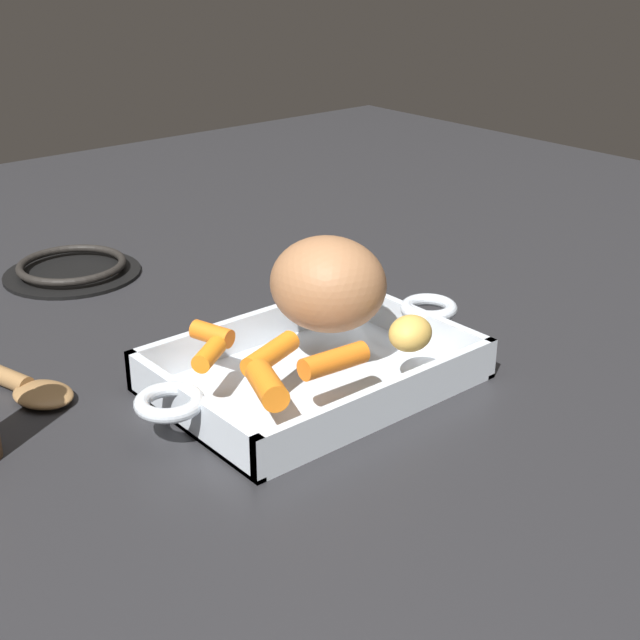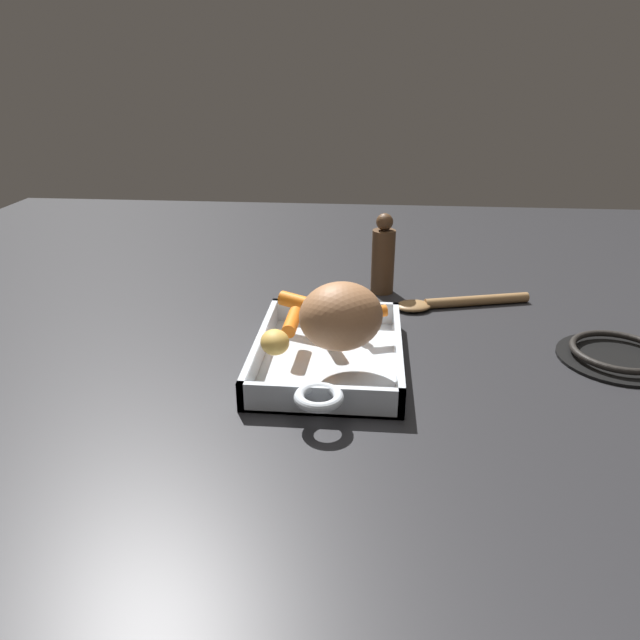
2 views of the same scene
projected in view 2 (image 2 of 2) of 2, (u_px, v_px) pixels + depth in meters
name	position (u px, v px, depth m)	size (l,w,h in m)	color
ground_plane	(329.00, 363.00, 0.88)	(2.13, 2.13, 0.00)	#232326
roasting_dish	(329.00, 354.00, 0.87)	(0.38, 0.21, 0.04)	silver
pork_roast	(341.00, 316.00, 0.81)	(0.12, 0.10, 0.09)	#9C6A45
baby_carrot_northwest	(351.00, 305.00, 0.95)	(0.02, 0.02, 0.04)	orange
baby_carrot_southwest	(373.00, 312.00, 0.92)	(0.02, 0.02, 0.04)	orange
baby_carrot_short	(298.00, 302.00, 0.95)	(0.02, 0.02, 0.06)	orange
baby_carrot_center_left	(292.00, 322.00, 0.88)	(0.02, 0.02, 0.07)	orange
baby_carrot_center_right	(326.00, 314.00, 0.91)	(0.02, 0.02, 0.07)	orange
potato_whole	(275.00, 342.00, 0.81)	(0.05, 0.04, 0.03)	gold
stove_burner_rear	(618.00, 355.00, 0.89)	(0.17, 0.17, 0.02)	black
serving_spoon	(451.00, 303.00, 1.08)	(0.10, 0.25, 0.02)	olive
pepper_mill	(383.00, 257.00, 1.12)	(0.04, 0.04, 0.15)	#4C331E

